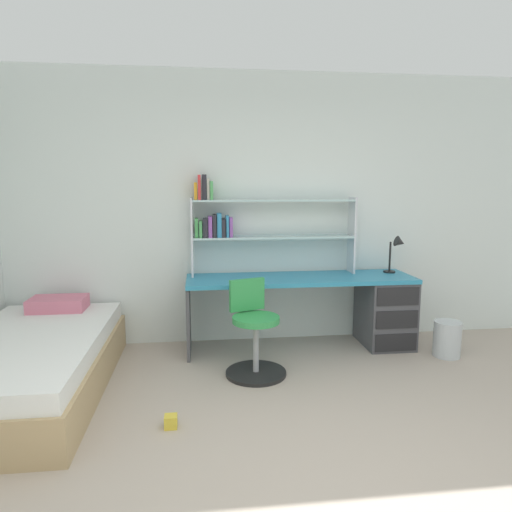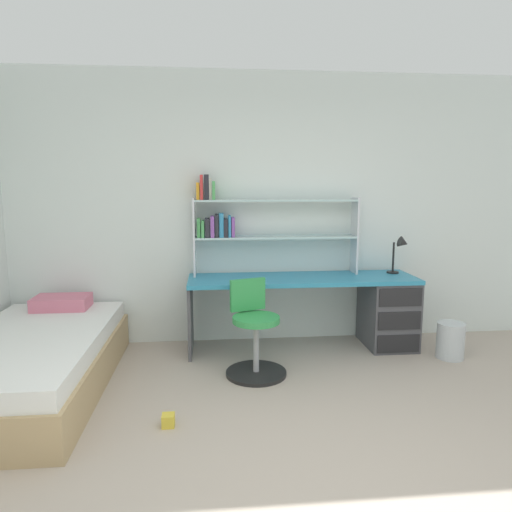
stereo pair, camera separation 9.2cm
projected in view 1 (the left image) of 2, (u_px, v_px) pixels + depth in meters
The scene contains 8 objects.
room_shell at pixel (96, 222), 3.10m from camera, with size 6.06×6.48×2.72m.
desk at pixel (359, 305), 4.58m from camera, with size 2.22×0.60×0.72m.
bookshelf_hutch at pixel (248, 220), 4.50m from camera, with size 1.64×0.22×0.99m.
desk_lamp at pixel (398, 248), 4.62m from camera, with size 0.20×0.17×0.38m.
swivel_chair at pixel (254, 338), 3.89m from camera, with size 0.52×0.52×0.80m.
bed_platform at pixel (30, 365), 3.54m from camera, with size 1.12×2.09×0.57m.
waste_bin at pixel (447, 339), 4.31m from camera, with size 0.25×0.25×0.34m, color silver.
toy_block_yellow_0 at pixel (171, 422), 3.05m from camera, with size 0.08×0.08×0.08m, color gold.
Camera 1 is at (-0.62, -1.87, 1.61)m, focal length 32.01 mm.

